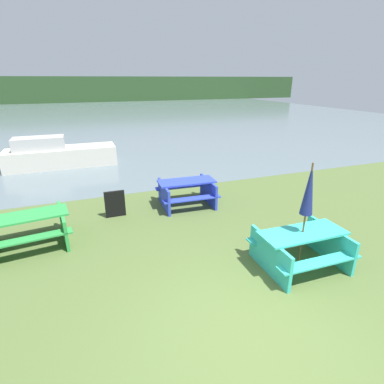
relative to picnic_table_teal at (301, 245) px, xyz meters
name	(u,v)px	position (x,y,z in m)	size (l,w,h in m)	color
ground_plane	(250,340)	(-1.95, -1.34, -0.46)	(60.00, 60.00, 0.00)	#516633
water	(97,115)	(-1.95, 30.38, -0.46)	(60.00, 50.00, 0.00)	slate
far_treeline	(87,89)	(-1.95, 50.38, 1.54)	(80.00, 1.60, 4.00)	#284723
picnic_table_teal	(301,245)	(0.00, 0.00, 0.00)	(1.78, 1.41, 0.77)	#33B7A8
picnic_table_green	(28,228)	(-5.30, 2.78, 0.01)	(1.90, 1.59, 0.78)	green
picnic_table_blue	(187,191)	(-1.11, 3.82, 0.00)	(1.75, 1.47, 0.78)	blue
umbrella_navy	(309,190)	(0.00, 0.00, 1.20)	(0.25, 0.25, 2.20)	brown
boat	(58,155)	(-4.93, 9.87, 0.06)	(4.57, 1.41, 1.34)	beige
signboard	(115,204)	(-3.26, 3.74, -0.09)	(0.55, 0.08, 0.75)	black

